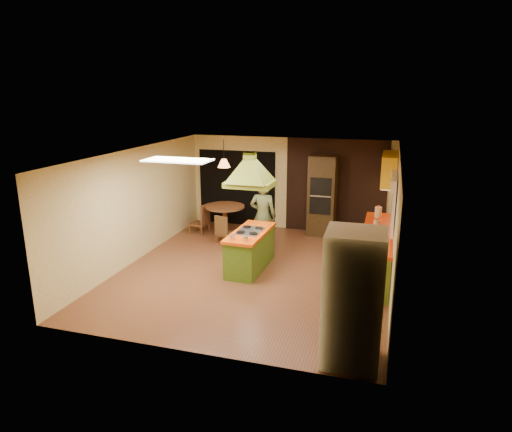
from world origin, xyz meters
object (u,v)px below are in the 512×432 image
(kitchen_island, at_px, (250,250))
(dining_table, at_px, (225,214))
(refrigerator, at_px, (353,298))
(wall_oven, at_px, (322,196))
(man, at_px, (263,216))
(canister_large, at_px, (378,212))

(kitchen_island, bearing_deg, dining_table, 124.44)
(refrigerator, distance_m, dining_table, 6.31)
(kitchen_island, relative_size, wall_oven, 0.80)
(man, distance_m, refrigerator, 4.77)
(kitchen_island, height_order, wall_oven, wall_oven)
(kitchen_island, height_order, canister_large, canister_large)
(wall_oven, relative_size, canister_large, 9.19)
(man, xyz_separation_m, refrigerator, (2.43, -4.10, 0.11))
(refrigerator, distance_m, canister_large, 4.55)
(wall_oven, bearing_deg, man, -123.89)
(man, bearing_deg, canister_large, -171.85)
(man, relative_size, refrigerator, 0.89)
(refrigerator, height_order, dining_table, refrigerator)
(refrigerator, relative_size, dining_table, 1.85)
(dining_table, relative_size, canister_large, 4.54)
(refrigerator, relative_size, canister_large, 8.43)
(kitchen_island, xyz_separation_m, refrigerator, (2.38, -2.92, 0.54))
(dining_table, bearing_deg, canister_large, -7.50)
(kitchen_island, distance_m, man, 1.26)
(kitchen_island, bearing_deg, canister_large, 34.55)
(kitchen_island, distance_m, refrigerator, 3.81)
(man, height_order, canister_large, man)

